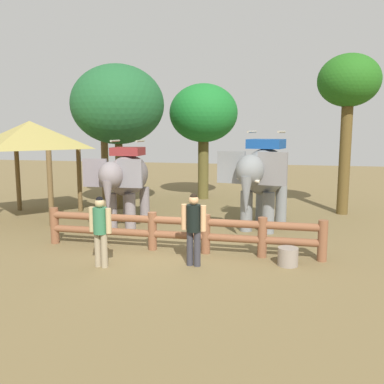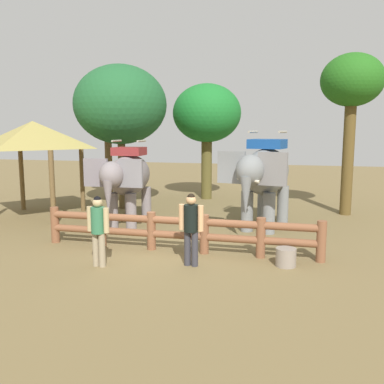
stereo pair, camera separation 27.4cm
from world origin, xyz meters
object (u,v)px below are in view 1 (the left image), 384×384
(tree_far_right, at_px, (118,105))
(tree_far_left, at_px, (103,109))
(tourist_man_in_blue, at_px, (100,227))
(elephant_center, at_px, (263,174))
(tree_deep_back, at_px, (203,115))
(feed_bucket, at_px, (288,257))
(log_fence, at_px, (179,230))
(tree_back_center, at_px, (349,86))
(thatched_shelter, at_px, (30,136))
(tourist_woman_in_black, at_px, (194,224))
(elephant_near_left, at_px, (126,178))

(tree_far_right, bearing_deg, tree_far_left, 126.26)
(tourist_man_in_blue, bearing_deg, elephant_center, 54.63)
(tree_deep_back, bearing_deg, tree_far_left, -167.62)
(tree_far_left, bearing_deg, feed_bucket, -44.42)
(log_fence, distance_m, feed_bucket, 2.98)
(elephant_center, relative_size, tourist_man_in_blue, 2.25)
(tree_far_right, bearing_deg, log_fence, -54.17)
(tree_back_center, bearing_deg, tree_far_right, -174.31)
(log_fence, distance_m, elephant_center, 4.08)
(thatched_shelter, height_order, tree_far_right, tree_far_right)
(tourist_woman_in_black, relative_size, tree_far_right, 0.30)
(tourist_woman_in_black, xyz_separation_m, thatched_shelter, (-7.13, 4.22, 2.03))
(elephant_center, bearing_deg, tree_far_left, 149.61)
(elephant_center, relative_size, tree_far_right, 0.66)
(tree_deep_back, bearing_deg, log_fence, -82.95)
(feed_bucket, bearing_deg, tourist_woman_in_black, -166.96)
(tourist_man_in_blue, xyz_separation_m, tree_back_center, (6.47, 8.11, 3.93))
(tourist_man_in_blue, height_order, feed_bucket, tourist_man_in_blue)
(elephant_center, bearing_deg, tourist_woman_in_black, -107.55)
(tourist_woman_in_black, relative_size, tree_back_center, 0.29)
(tourist_man_in_blue, bearing_deg, thatched_shelter, 136.03)
(tree_far_right, height_order, feed_bucket, tree_far_right)
(tourist_man_in_blue, bearing_deg, tree_far_right, 109.18)
(thatched_shelter, xyz_separation_m, tree_deep_back, (5.38, 5.73, 0.94))
(tourist_man_in_blue, height_order, tree_far_left, tree_far_left)
(tourist_woman_in_black, relative_size, tree_far_left, 0.33)
(thatched_shelter, bearing_deg, feed_bucket, -21.55)
(tree_deep_back, bearing_deg, tourist_woman_in_black, -79.99)
(elephant_center, height_order, tree_deep_back, tree_deep_back)
(tourist_woman_in_black, distance_m, tree_far_left, 11.43)
(tree_back_center, bearing_deg, tourist_woman_in_black, -119.88)
(feed_bucket, bearing_deg, log_fence, 168.83)
(elephant_near_left, bearing_deg, tree_far_right, 116.90)
(tourist_woman_in_black, xyz_separation_m, tourist_man_in_blue, (-2.15, -0.59, -0.03))
(tourist_woman_in_black, bearing_deg, tree_back_center, 60.12)
(thatched_shelter, distance_m, tree_far_left, 4.93)
(feed_bucket, bearing_deg, tourist_man_in_blue, -165.84)
(tree_far_left, distance_m, tree_back_center, 10.79)
(tourist_woman_in_black, bearing_deg, tree_far_left, 125.40)
(thatched_shelter, bearing_deg, tourist_man_in_blue, -43.97)
(elephant_center, height_order, tree_far_left, tree_far_left)
(elephant_near_left, height_order, tree_far_left, tree_far_left)
(tree_far_right, height_order, tree_deep_back, tree_far_right)
(thatched_shelter, distance_m, tree_far_right, 3.67)
(tourist_woman_in_black, bearing_deg, thatched_shelter, 149.39)
(log_fence, relative_size, tree_far_right, 1.31)
(tree_far_left, height_order, tree_deep_back, tree_deep_back)
(log_fence, xyz_separation_m, feed_bucket, (2.90, -0.57, -0.38))
(log_fence, relative_size, elephant_center, 1.99)
(tree_back_center, height_order, tree_deep_back, tree_back_center)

